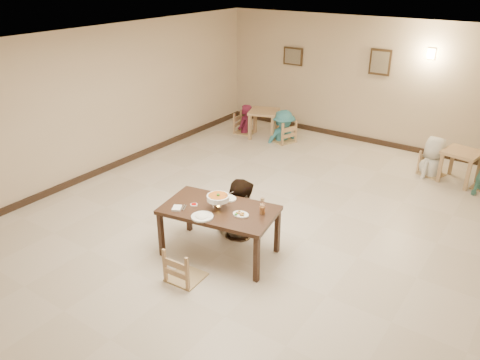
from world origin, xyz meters
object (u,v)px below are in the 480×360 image
Objects in this scene: drink_glass at (262,210)px; bg_chair_lr at (284,121)px; chair_near at (185,248)px; bg_diner_c at (438,137)px; bg_diner_a at (245,105)px; main_table at (219,213)px; curry_warmer at (218,198)px; bg_table_right at (462,157)px; main_diner at (239,180)px; bg_table_left at (264,116)px; bg_chair_ll at (245,114)px; bg_chair_rl at (435,153)px; bg_diner_b at (284,110)px; chair_far at (244,202)px.

bg_chair_lr reaches higher than drink_glass.
bg_diner_c is (1.92, 5.73, 0.34)m from chair_near.
bg_diner_c is at bearing 84.67° from bg_diner_a.
main_table is 4.89× the size of curry_warmer.
bg_diner_a is 0.91× the size of bg_diner_c.
bg_table_right is (1.82, 4.65, -0.32)m from drink_glass.
bg_diner_c is at bearing 74.82° from drink_glass.
main_diner reaches higher than bg_diner_c.
bg_table_left is at bearing 179.50° from bg_table_right.
bg_chair_ll is at bearing -140.72° from bg_diner_a.
chair_near is 6.38m from bg_chair_ll.
main_diner is at bearing 100.14° from curry_warmer.
chair_near is at bearing 179.81° from bg_chair_rl.
main_diner is 4.73m from bg_chair_rl.
main_diner is 1.14× the size of bg_diner_c.
main_diner is 2.40× the size of bg_table_right.
bg_diner_a is at bearing 110.02° from main_table.
bg_table_right is (2.44, 4.88, -0.42)m from curry_warmer.
curry_warmer is at bearing 177.25° from bg_chair_rl.
bg_chair_lr is at bearing 55.08° from bg_diner_b.
curry_warmer reaches higher than chair_near.
chair_far is at bearing 172.67° from bg_chair_rl.
bg_table_left is at bearing -67.57° from main_diner.
bg_diner_a is (-2.86, 5.70, 0.27)m from chair_near.
chair_far is 4.98m from bg_diner_a.
bg_diner_c is at bearing -97.90° from bg_chair_ll.
main_table is at bearing -160.17° from drink_glass.
main_table is 1.09× the size of bg_diner_c.
main_diner reaches higher than bg_chair_ll.
bg_table_left is (-2.28, 5.70, 0.07)m from chair_near.
curry_warmer is 0.22× the size of bg_diner_c.
bg_chair_rl is at bearing -97.90° from bg_chair_ll.
curry_warmer is 5.23m from bg_chair_lr.
bg_chair_lr reaches higher than chair_far.
chair_far is at bearing 86.33° from main_table.
main_diner is 0.73m from curry_warmer.
curry_warmer is 5.45m from bg_table_left.
main_table is at bearing -64.91° from bg_table_left.
curry_warmer is 0.24× the size of bg_diner_a.
bg_diner_b is (-1.63, 4.12, 0.28)m from chair_far.
bg_table_left is at bearing -71.69° from chair_near.
bg_diner_b is at bearing 109.19° from curry_warmer.
main_diner is 4.91m from bg_table_right.
bg_diner_c is (1.28, 4.73, -0.02)m from drink_glass.
bg_chair_rl is at bearing -162.75° from bg_diner_c.
chair_far is at bearing -121.77° from main_diner.
drink_glass is at bearing 142.18° from main_diner.
bg_chair_ll is 0.26m from bg_diner_a.
main_diner reaches higher than curry_warmer.
drink_glass is 0.09× the size of bg_diner_c.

